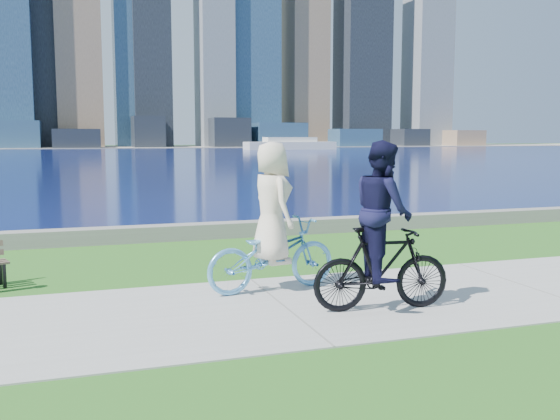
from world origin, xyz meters
The scene contains 9 objects.
ground centered at (0.00, 0.00, 0.00)m, with size 320.00×320.00×0.00m, color #225A17.
concrete_path centered at (0.00, 0.00, 0.01)m, with size 80.00×3.50×0.02m, color #9C9B97.
seawall centered at (0.00, 6.20, 0.17)m, with size 90.00×0.50×0.35m, color slate.
bay_water centered at (0.00, 72.00, 0.00)m, with size 320.00×131.00×0.01m, color #0B164B.
far_shore centered at (0.00, 130.00, 0.06)m, with size 320.00×30.00×0.12m, color gray.
city_skyline centered at (8.53, 129.45, 26.04)m, with size 179.09×22.13×76.00m.
ferry_far centered at (33.37, 95.99, 0.89)m, with size 15.86×4.53×2.15m.
cyclist_woman centered at (0.11, 0.94, 0.86)m, with size 1.04×2.20×2.27m.
cyclist_man centered at (1.20, -0.56, 0.99)m, with size 0.81×1.95×2.30m.
Camera 1 is at (-2.70, -7.99, 2.38)m, focal length 40.00 mm.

